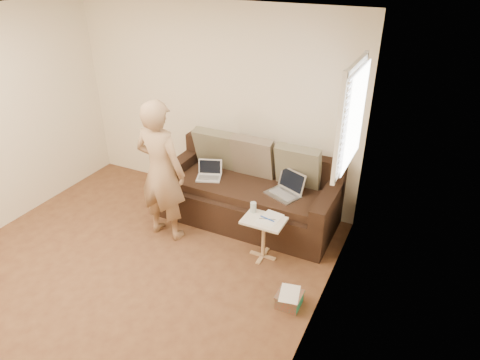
{
  "coord_description": "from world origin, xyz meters",
  "views": [
    {
      "loc": [
        2.69,
        -2.48,
        3.14
      ],
      "look_at": [
        0.8,
        1.4,
        0.78
      ],
      "focal_mm": 32.05,
      "sensor_mm": 36.0,
      "label": 1
    }
  ],
  "objects_px": {
    "side_table": "(263,238)",
    "drinking_glass": "(253,207)",
    "person": "(161,171)",
    "sofa": "(249,191)",
    "laptop_silver": "(283,195)",
    "laptop_white": "(209,179)",
    "striped_box": "(289,299)"
  },
  "relations": [
    {
      "from": "side_table",
      "to": "drinking_glass",
      "type": "height_order",
      "value": "drinking_glass"
    },
    {
      "from": "person",
      "to": "side_table",
      "type": "height_order",
      "value": "person"
    },
    {
      "from": "person",
      "to": "sofa",
      "type": "bearing_deg",
      "value": -135.16
    },
    {
      "from": "laptop_silver",
      "to": "side_table",
      "type": "relative_size",
      "value": 0.77
    },
    {
      "from": "laptop_white",
      "to": "drinking_glass",
      "type": "xyz_separation_m",
      "value": [
        0.83,
        -0.44,
        0.05
      ]
    },
    {
      "from": "person",
      "to": "laptop_silver",
      "type": "bearing_deg",
      "value": -150.34
    },
    {
      "from": "sofa",
      "to": "striped_box",
      "type": "relative_size",
      "value": 9.1
    },
    {
      "from": "laptop_white",
      "to": "person",
      "type": "xyz_separation_m",
      "value": [
        -0.26,
        -0.63,
        0.34
      ]
    },
    {
      "from": "laptop_white",
      "to": "person",
      "type": "bearing_deg",
      "value": -133.05
    },
    {
      "from": "laptop_silver",
      "to": "person",
      "type": "bearing_deg",
      "value": -129.1
    },
    {
      "from": "laptop_silver",
      "to": "striped_box",
      "type": "bearing_deg",
      "value": -41.75
    },
    {
      "from": "laptop_silver",
      "to": "person",
      "type": "distance_m",
      "value": 1.46
    },
    {
      "from": "striped_box",
      "to": "sofa",
      "type": "bearing_deg",
      "value": 129.69
    },
    {
      "from": "laptop_silver",
      "to": "striped_box",
      "type": "height_order",
      "value": "laptop_silver"
    },
    {
      "from": "drinking_glass",
      "to": "person",
      "type": "bearing_deg",
      "value": -170.12
    },
    {
      "from": "drinking_glass",
      "to": "laptop_silver",
      "type": "bearing_deg",
      "value": 69.74
    },
    {
      "from": "person",
      "to": "drinking_glass",
      "type": "relative_size",
      "value": 14.41
    },
    {
      "from": "sofa",
      "to": "drinking_glass",
      "type": "height_order",
      "value": "sofa"
    },
    {
      "from": "laptop_silver",
      "to": "drinking_glass",
      "type": "relative_size",
      "value": 3.26
    },
    {
      "from": "laptop_white",
      "to": "person",
      "type": "distance_m",
      "value": 0.76
    },
    {
      "from": "sofa",
      "to": "side_table",
      "type": "xyz_separation_m",
      "value": [
        0.47,
        -0.62,
        -0.17
      ]
    },
    {
      "from": "laptop_white",
      "to": "side_table",
      "type": "distance_m",
      "value": 1.16
    },
    {
      "from": "sofa",
      "to": "drinking_glass",
      "type": "xyz_separation_m",
      "value": [
        0.3,
        -0.54,
        0.14
      ]
    },
    {
      "from": "sofa",
      "to": "side_table",
      "type": "relative_size",
      "value": 4.33
    },
    {
      "from": "drinking_glass",
      "to": "striped_box",
      "type": "distance_m",
      "value": 1.1
    },
    {
      "from": "laptop_white",
      "to": "striped_box",
      "type": "height_order",
      "value": "laptop_white"
    },
    {
      "from": "sofa",
      "to": "side_table",
      "type": "distance_m",
      "value": 0.8
    },
    {
      "from": "laptop_silver",
      "to": "striped_box",
      "type": "distance_m",
      "value": 1.34
    },
    {
      "from": "person",
      "to": "drinking_glass",
      "type": "bearing_deg",
      "value": -168.05
    },
    {
      "from": "laptop_silver",
      "to": "laptop_white",
      "type": "relative_size",
      "value": 1.28
    },
    {
      "from": "side_table",
      "to": "laptop_silver",
      "type": "bearing_deg",
      "value": 89.65
    },
    {
      "from": "sofa",
      "to": "person",
      "type": "height_order",
      "value": "person"
    }
  ]
}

